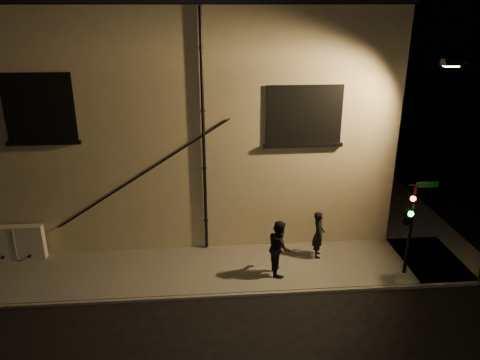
{
  "coord_description": "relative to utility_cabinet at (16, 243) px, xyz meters",
  "views": [
    {
      "loc": [
        -1.87,
        -12.27,
        8.53
      ],
      "look_at": [
        -0.67,
        1.8,
        3.16
      ],
      "focal_mm": 35.0,
      "sensor_mm": 36.0,
      "label": 1
    }
  ],
  "objects": [
    {
      "name": "ground",
      "position": [
        8.39,
        -2.7,
        -0.75
      ],
      "size": [
        90.0,
        90.0,
        0.0
      ],
      "primitive_type": "plane",
      "color": "black"
    },
    {
      "name": "sidewalk",
      "position": [
        9.61,
        1.69,
        -0.69
      ],
      "size": [
        21.0,
        16.0,
        0.12
      ],
      "color": "#5D5A54",
      "rests_on": "ground"
    },
    {
      "name": "building",
      "position": [
        5.39,
        6.29,
        3.66
      ],
      "size": [
        16.2,
        12.23,
        8.8
      ],
      "color": "tan",
      "rests_on": "ground"
    },
    {
      "name": "utility_cabinet",
      "position": [
        0.0,
        0.0,
        0.0
      ],
      "size": [
        1.9,
        0.32,
        1.25
      ],
      "primitive_type": "cube",
      "color": "beige",
      "rests_on": "sidewalk"
    },
    {
      "name": "pedestrian_a",
      "position": [
        10.48,
        -0.71,
        0.23
      ],
      "size": [
        0.51,
        0.68,
        1.7
      ],
      "primitive_type": "imported",
      "rotation": [
        0.0,
        0.0,
        1.4
      ],
      "color": "black",
      "rests_on": "sidewalk"
    },
    {
      "name": "pedestrian_b",
      "position": [
        8.95,
        -1.64,
        0.31
      ],
      "size": [
        0.72,
        0.91,
        1.86
      ],
      "primitive_type": "imported",
      "rotation": [
        0.0,
        0.0,
        1.58
      ],
      "color": "black",
      "rests_on": "sidewalk"
    },
    {
      "name": "traffic_signal",
      "position": [
        12.91,
        -2.14,
        1.53
      ],
      "size": [
        1.3,
        1.89,
        3.21
      ],
      "color": "black",
      "rests_on": "sidewalk"
    }
  ]
}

